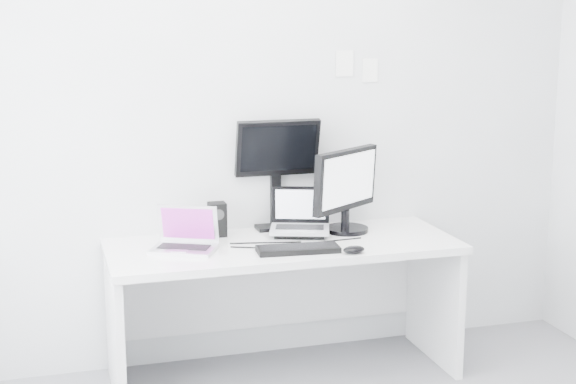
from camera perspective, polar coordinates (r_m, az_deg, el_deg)
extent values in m
plane|color=silver|center=(4.62, -1.54, 5.14)|extent=(3.60, 0.00, 3.60)
cube|color=white|center=(4.51, -0.32, -7.89)|extent=(1.80, 0.70, 0.73)
cube|color=#B5B5BA|center=(4.25, -7.03, -2.45)|extent=(0.38, 0.34, 0.23)
cube|color=black|center=(4.53, -4.75, -1.83)|extent=(0.09, 0.09, 0.18)
cube|color=#B6B8BE|center=(4.51, 0.79, -1.35)|extent=(0.37, 0.33, 0.26)
cube|color=black|center=(4.64, -0.76, 1.31)|extent=(0.46, 0.17, 0.62)
cube|color=black|center=(4.59, 3.98, 0.18)|extent=(0.55, 0.48, 0.47)
cube|color=black|center=(4.23, 0.68, -3.84)|extent=(0.42, 0.18, 0.03)
ellipsoid|color=black|center=(4.22, 4.42, -3.86)|extent=(0.12, 0.09, 0.04)
cube|color=white|center=(4.72, 3.80, 8.56)|extent=(0.10, 0.00, 0.14)
cube|color=white|center=(4.78, 5.50, 8.09)|extent=(0.09, 0.00, 0.13)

